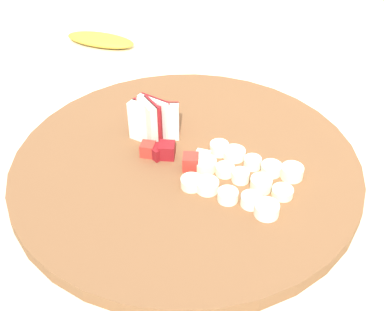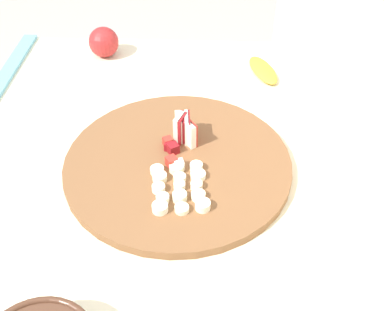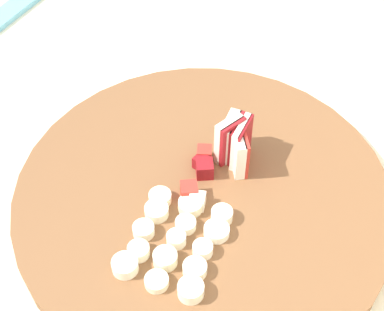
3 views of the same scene
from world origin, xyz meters
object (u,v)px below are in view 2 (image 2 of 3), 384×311
at_px(apple_wedge_fan, 184,129).
at_px(banana_peel, 263,70).
at_px(apple_dice_pile, 172,153).
at_px(whole_apple, 104,42).
at_px(cutting_board, 178,164).
at_px(banana_slice_rows, 179,187).

distance_m(apple_wedge_fan, banana_peel, 0.36).
distance_m(apple_wedge_fan, apple_dice_pile, 0.06).
relative_size(apple_dice_pile, whole_apple, 1.15).
height_order(apple_dice_pile, whole_apple, whole_apple).
bearing_deg(banana_peel, cutting_board, -28.46).
bearing_deg(whole_apple, banana_slice_rows, 24.17).
distance_m(banana_peel, whole_apple, 0.44).
height_order(apple_dice_pile, banana_peel, apple_dice_pile).
xyz_separation_m(cutting_board, banana_peel, (-0.37, 0.20, -0.00)).
relative_size(cutting_board, banana_peel, 3.23).
xyz_separation_m(apple_wedge_fan, banana_peel, (-0.30, 0.19, -0.04)).
xyz_separation_m(apple_dice_pile, banana_slice_rows, (0.09, 0.02, -0.00)).
bearing_deg(banana_peel, apple_wedge_fan, -32.05).
distance_m(cutting_board, banana_peel, 0.42).
bearing_deg(banana_slice_rows, cutting_board, -174.50).
height_order(cutting_board, apple_wedge_fan, apple_wedge_fan).
relative_size(apple_dice_pile, banana_slice_rows, 0.69).
relative_size(banana_slice_rows, whole_apple, 1.67).
relative_size(cutting_board, whole_apple, 5.62).
height_order(cutting_board, banana_peel, same).
xyz_separation_m(cutting_board, whole_apple, (-0.45, -0.23, 0.03)).
bearing_deg(apple_dice_pile, banana_slice_rows, 11.90).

